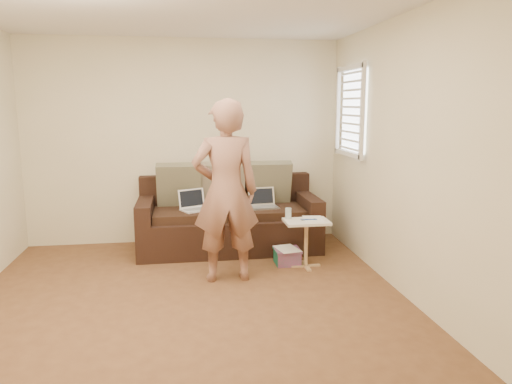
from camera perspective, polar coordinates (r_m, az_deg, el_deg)
floor at (r=4.37m, az=-7.79°, el=-13.73°), size 4.50×4.50×0.00m
wall_back at (r=6.26m, az=-8.50°, el=5.87°), size 4.00×0.00×4.00m
wall_front at (r=1.81m, az=-7.36°, el=-5.04°), size 4.00×0.00×4.00m
wall_right at (r=4.51m, az=18.13°, el=3.76°), size 0.00×4.50×4.50m
window_blinds at (r=5.84m, az=11.21°, el=9.40°), size 0.12×0.88×1.08m
sofa at (r=5.95m, az=-3.25°, el=-2.80°), size 2.20×0.95×0.85m
pillow_left at (r=6.05m, az=-9.14°, el=0.82°), size 0.55×0.29×0.57m
pillow_mid at (r=6.09m, az=-3.96°, el=1.00°), size 0.55×0.27×0.57m
pillow_right at (r=6.16m, az=1.62°, el=1.13°), size 0.55×0.28×0.57m
laptop_silver at (r=5.92m, az=1.00°, el=-1.90°), size 0.36×0.28×0.22m
laptop_white at (r=5.83m, az=-7.10°, el=-2.17°), size 0.42×0.38×0.25m
person at (r=4.80m, az=-3.62°, el=0.07°), size 0.69×0.48×1.84m
side_table at (r=5.35m, az=5.97°, el=-6.13°), size 0.48×0.34×0.53m
drinking_glass at (r=5.33m, az=3.86°, el=-2.54°), size 0.07×0.07×0.12m
scissors at (r=5.28m, az=6.29°, el=-3.27°), size 0.19×0.13×0.02m
paper_on_table at (r=5.35m, az=6.80°, el=-3.19°), size 0.25×0.33×0.00m
striped_box at (r=5.47m, az=3.72°, el=-7.63°), size 0.29×0.29×0.18m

